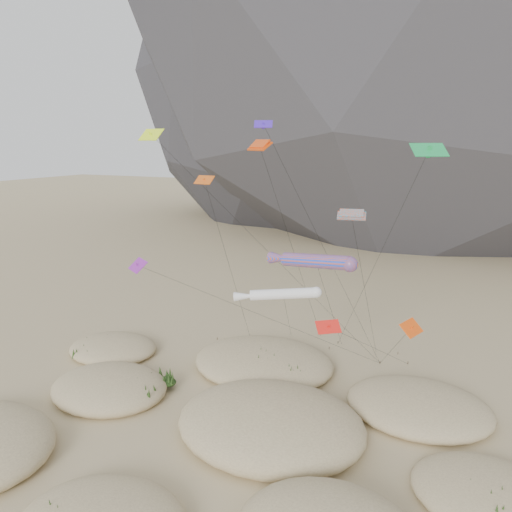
{
  "coord_description": "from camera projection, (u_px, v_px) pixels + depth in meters",
  "views": [
    {
      "loc": [
        16.88,
        -28.92,
        23.54
      ],
      "look_at": [
        -1.96,
        12.0,
        13.13
      ],
      "focal_mm": 35.0,
      "sensor_mm": 36.0,
      "label": 1
    }
  ],
  "objects": [
    {
      "name": "delta_kites",
      "position": [
        266.0,
        216.0,
        42.74
      ],
      "size": [
        28.21,
        20.27,
        25.3
      ],
      "color": "#401FB8",
      "rests_on": "ground"
    },
    {
      "name": "rainbow_tube_kite",
      "position": [
        313.0,
        261.0,
        43.12
      ],
      "size": [
        8.95,
        16.1,
        14.43
      ],
      "color": "#DF5317",
      "rests_on": "ground"
    },
    {
      "name": "dune_grass",
      "position": [
        225.0,
        422.0,
        41.24
      ],
      "size": [
        43.48,
        28.06,
        1.58
      ],
      "color": "black",
      "rests_on": "ground"
    },
    {
      "name": "orange_parafoil",
      "position": [
        261.0,
        148.0,
        43.91
      ],
      "size": [
        2.91,
        16.39,
        23.68
      ],
      "color": "#D7400B",
      "rests_on": "ground"
    },
    {
      "name": "multi_parafoil",
      "position": [
        352.0,
        217.0,
        41.61
      ],
      "size": [
        2.5,
        13.96,
        18.01
      ],
      "color": "#FF471A",
      "rests_on": "ground"
    },
    {
      "name": "dunes",
      "position": [
        216.0,
        422.0,
        41.41
      ],
      "size": [
        49.59,
        36.39,
        3.98
      ],
      "color": "#CCB789",
      "rests_on": "ground"
    },
    {
      "name": "white_tube_kite",
      "position": [
        279.0,
        294.0,
        41.4
      ],
      "size": [
        8.82,
        19.45,
        11.84
      ],
      "color": "silver",
      "rests_on": "ground"
    },
    {
      "name": "ground",
      "position": [
        213.0,
        459.0,
        37.77
      ],
      "size": [
        500.0,
        500.0,
        0.0
      ],
      "primitive_type": "plane",
      "color": "#CCB789",
      "rests_on": "ground"
    },
    {
      "name": "kite_stakes",
      "position": [
        326.0,
        348.0,
        57.66
      ],
      "size": [
        22.11,
        5.08,
        0.3
      ],
      "color": "#3F2D1E",
      "rests_on": "ground"
    }
  ]
}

